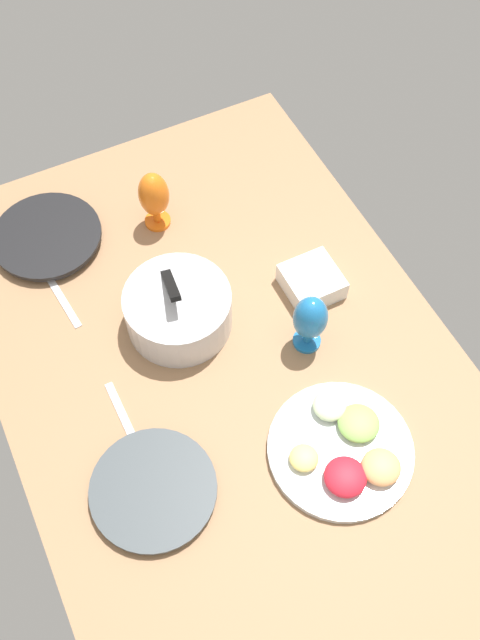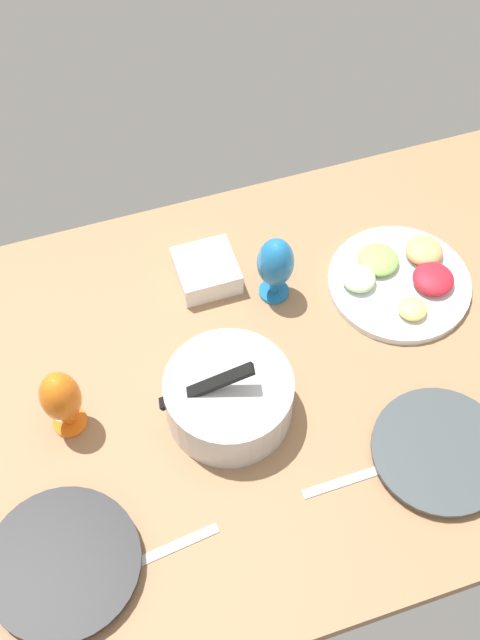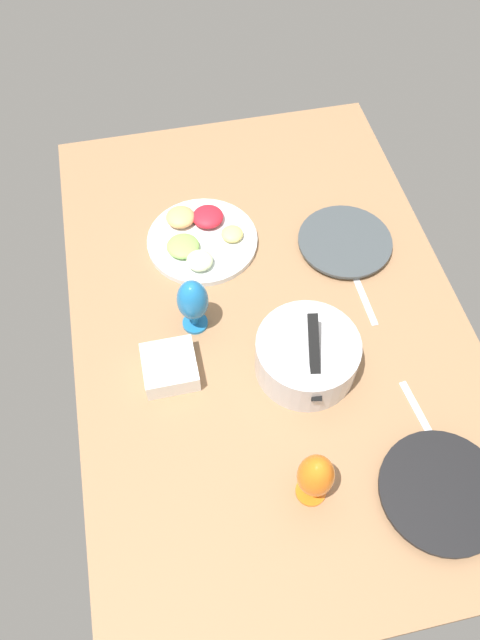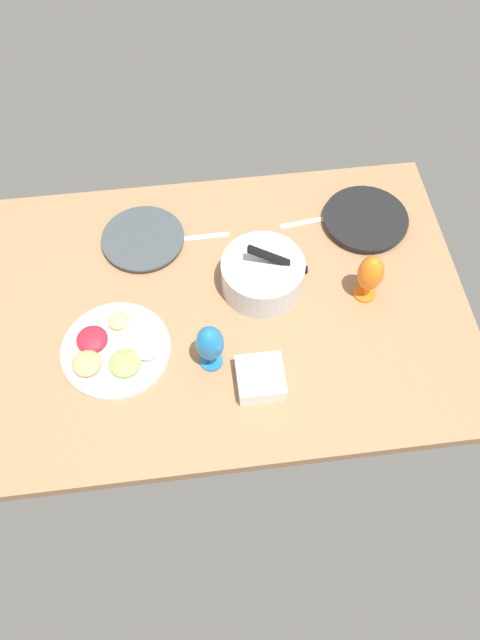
# 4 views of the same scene
# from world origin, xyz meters

# --- Properties ---
(ground_plane) EXTENTS (1.60, 1.04, 0.04)m
(ground_plane) POSITION_xyz_m (0.00, 0.00, -0.02)
(ground_plane) COLOR #99704C
(dinner_plate_left) EXTENTS (0.27, 0.27, 0.02)m
(dinner_plate_left) POSITION_xyz_m (-0.19, 0.27, 0.01)
(dinner_plate_left) COLOR silver
(dinner_plate_left) RESTS_ON ground_plane
(dinner_plate_right) EXTENTS (0.28, 0.28, 0.03)m
(dinner_plate_right) POSITION_xyz_m (0.55, 0.26, 0.02)
(dinner_plate_right) COLOR #4C4C51
(dinner_plate_right) RESTS_ON ground_plane
(mixing_bowl) EXTENTS (0.27, 0.25, 0.18)m
(mixing_bowl) POSITION_xyz_m (0.18, 0.05, 0.06)
(mixing_bowl) COLOR silver
(mixing_bowl) RESTS_ON ground_plane
(fruit_platter) EXTENTS (0.32, 0.32, 0.05)m
(fruit_platter) POSITION_xyz_m (-0.29, -0.13, 0.02)
(fruit_platter) COLOR silver
(fruit_platter) RESTS_ON ground_plane
(hurricane_glass_orange) EXTENTS (0.08, 0.08, 0.18)m
(hurricane_glass_orange) POSITION_xyz_m (0.49, -0.02, 0.10)
(hurricane_glass_orange) COLOR orange
(hurricane_glass_orange) RESTS_ON ground_plane
(hurricane_glass_blue) EXTENTS (0.08, 0.08, 0.18)m
(hurricane_glass_blue) POSITION_xyz_m (-0.01, -0.20, 0.10)
(hurricane_glass_blue) COLOR #1E70B2
(hurricane_glass_blue) RESTS_ON ground_plane
(square_bowl_white) EXTENTS (0.13, 0.13, 0.06)m
(square_bowl_white) POSITION_xyz_m (0.12, -0.28, 0.03)
(square_bowl_white) COLOR white
(square_bowl_white) RESTS_ON ground_plane
(fork_by_left_plate) EXTENTS (0.18, 0.02, 0.01)m
(fork_by_left_plate) POSITION_xyz_m (0.01, 0.27, 0.00)
(fork_by_left_plate) COLOR silver
(fork_by_left_plate) RESTS_ON ground_plane
(fork_by_right_plate) EXTENTS (0.18, 0.04, 0.01)m
(fork_by_right_plate) POSITION_xyz_m (0.36, 0.29, 0.00)
(fork_by_right_plate) COLOR silver
(fork_by_right_plate) RESTS_ON ground_plane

